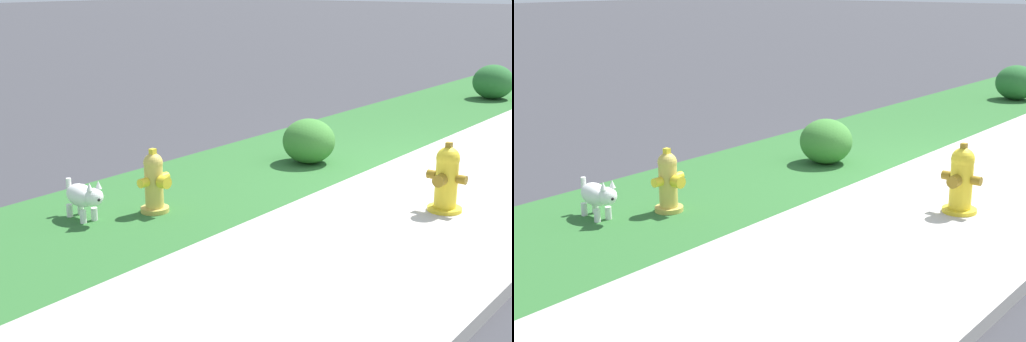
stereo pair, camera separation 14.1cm
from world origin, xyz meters
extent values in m
plane|color=#38383D|center=(0.00, 0.00, 0.00)|extent=(120.00, 120.00, 0.00)
cube|color=#BCB7AD|center=(0.00, 0.00, 0.01)|extent=(18.00, 2.37, 0.01)
cube|color=#2D662D|center=(0.00, 2.31, 0.00)|extent=(18.00, 2.25, 0.01)
cylinder|color=gold|center=(-3.06, 2.11, 0.03)|extent=(0.28, 0.28, 0.05)
cylinder|color=gold|center=(-3.06, 2.11, 0.28)|extent=(0.18, 0.18, 0.45)
sphere|color=gold|center=(-3.06, 2.11, 0.50)|extent=(0.19, 0.19, 0.19)
cube|color=yellow|center=(-3.06, 2.11, 0.61)|extent=(0.06, 0.06, 0.06)
cylinder|color=yellow|center=(-2.93, 2.10, 0.33)|extent=(0.09, 0.09, 0.09)
cylinder|color=yellow|center=(-3.20, 2.11, 0.33)|extent=(0.09, 0.09, 0.09)
cylinder|color=yellow|center=(-3.06, 1.96, 0.33)|extent=(0.12, 0.10, 0.12)
cylinder|color=yellow|center=(-1.31, -0.17, 0.03)|extent=(0.34, 0.34, 0.05)
cylinder|color=yellow|center=(-1.31, -0.17, 0.30)|extent=(0.22, 0.22, 0.50)
sphere|color=yellow|center=(-1.31, -0.17, 0.55)|extent=(0.23, 0.23, 0.23)
cube|color=olive|center=(-1.31, -0.17, 0.68)|extent=(0.06, 0.06, 0.06)
cylinder|color=olive|center=(-1.31, -0.32, 0.36)|extent=(0.09, 0.09, 0.09)
cylinder|color=olive|center=(-1.31, -0.01, 0.36)|extent=(0.09, 0.09, 0.09)
cylinder|color=olive|center=(-1.47, -0.17, 0.36)|extent=(0.10, 0.12, 0.12)
ellipsoid|color=white|center=(-3.63, 2.51, 0.24)|extent=(0.28, 0.43, 0.22)
sphere|color=white|center=(-3.67, 2.27, 0.27)|extent=(0.17, 0.17, 0.17)
sphere|color=black|center=(-3.69, 2.19, 0.26)|extent=(0.03, 0.03, 0.03)
cone|color=white|center=(-3.63, 2.25, 0.39)|extent=(0.07, 0.07, 0.08)
cone|color=white|center=(-3.72, 2.27, 0.39)|extent=(0.07, 0.07, 0.08)
cylinder|color=white|center=(-3.60, 2.38, 0.06)|extent=(0.06, 0.06, 0.13)
cylinder|color=white|center=(-3.71, 2.40, 0.06)|extent=(0.06, 0.06, 0.13)
cylinder|color=white|center=(-3.56, 2.63, 0.06)|extent=(0.06, 0.06, 0.13)
cylinder|color=white|center=(-3.67, 2.65, 0.06)|extent=(0.06, 0.06, 0.13)
cylinder|color=white|center=(-3.60, 2.73, 0.30)|extent=(0.05, 0.05, 0.12)
ellipsoid|color=#3D7F33|center=(-0.50, 1.98, 0.28)|extent=(0.66, 0.66, 0.56)
ellipsoid|color=#28662D|center=(5.79, 1.89, 0.33)|extent=(0.77, 0.77, 0.65)
camera|label=1|loc=(-7.77, -2.76, 2.23)|focal=50.00mm
camera|label=2|loc=(-7.69, -2.87, 2.23)|focal=50.00mm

